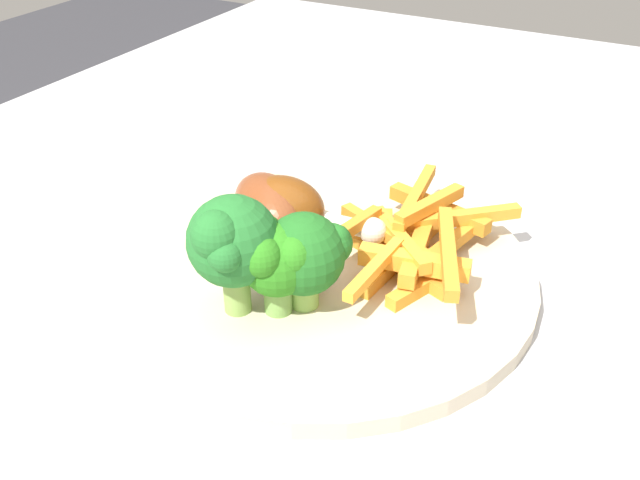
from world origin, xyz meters
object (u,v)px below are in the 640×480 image
broccoli_floret_middle (304,254)px  chicken_drumstick_far (287,209)px  broccoli_floret_front (275,259)px  chicken_drumstick_near (272,211)px  broccoli_floret_back (235,242)px  dining_table (323,335)px  fork (543,93)px  dinner_plate (320,272)px  carrot_fries_pile (415,240)px

broccoli_floret_middle → chicken_drumstick_far: 0.09m
broccoli_floret_front → chicken_drumstick_near: 0.09m
broccoli_floret_middle → broccoli_floret_front: bearing=143.8°
broccoli_floret_back → broccoli_floret_front: bearing=-63.0°
dining_table → fork: size_ratio=6.55×
dinner_plate → broccoli_floret_front: broccoli_floret_front is taller
broccoli_floret_middle → chicken_drumstick_near: broccoli_floret_middle is taller
fork → carrot_fries_pile: bearing=39.4°
chicken_drumstick_near → fork: size_ratio=0.62×
broccoli_floret_middle → broccoli_floret_back: broccoli_floret_back is taller
carrot_fries_pile → chicken_drumstick_near: bearing=101.4°
dining_table → fork: fork is taller
broccoli_floret_back → chicken_drumstick_near: (0.09, 0.03, -0.03)m
fork → broccoli_floret_middle: bearing=34.2°
dining_table → broccoli_floret_middle: broccoli_floret_middle is taller
dinner_plate → broccoli_floret_back: 0.09m
dinner_plate → broccoli_floret_front: size_ratio=4.79×
broccoli_floret_front → carrot_fries_pile: 0.11m
broccoli_floret_middle → chicken_drumstick_far: size_ratio=0.56×
fork → dining_table: bearing=28.1°
dinner_plate → broccoli_floret_middle: broccoli_floret_middle is taller
dining_table → broccoli_floret_front: 0.18m
broccoli_floret_back → chicken_drumstick_far: (0.09, 0.02, -0.03)m
dinner_plate → dining_table: bearing=25.2°
carrot_fries_pile → dinner_plate: bearing=123.9°
dinner_plate → broccoli_floret_front: bearing=-179.0°
chicken_drumstick_near → chicken_drumstick_far: (0.01, -0.01, 0.00)m
broccoli_floret_front → broccoli_floret_middle: bearing=-36.2°
broccoli_floret_middle → broccoli_floret_back: (-0.03, 0.03, 0.01)m
broccoli_floret_back → fork: bearing=-8.1°
carrot_fries_pile → chicken_drumstick_far: chicken_drumstick_far is taller
broccoli_floret_middle → carrot_fries_pile: size_ratio=0.37×
dinner_plate → fork: (0.43, -0.05, -0.00)m
dining_table → dinner_plate: dinner_plate is taller
broccoli_floret_back → chicken_drumstick_far: size_ratio=0.69×
broccoli_floret_front → fork: (0.49, -0.05, -0.05)m
broccoli_floret_middle → chicken_drumstick_near: 0.09m
dinner_plate → broccoli_floret_middle: bearing=-164.3°
broccoli_floret_front → carrot_fries_pile: bearing=-29.2°
dining_table → chicken_drumstick_far: size_ratio=10.91×
broccoli_floret_front → chicken_drumstick_near: (0.07, 0.05, -0.02)m
broccoli_floret_front → broccoli_floret_middle: size_ratio=0.96×
broccoli_floret_front → chicken_drumstick_near: size_ratio=0.52×
broccoli_floret_front → chicken_drumstick_far: (0.08, 0.04, -0.02)m
chicken_drumstick_near → dinner_plate: bearing=-108.6°
dining_table → broccoli_floret_middle: bearing=-159.3°
broccoli_floret_front → broccoli_floret_middle: (0.02, -0.01, -0.00)m
dining_table → broccoli_floret_middle: (-0.09, -0.03, 0.14)m
dinner_plate → broccoli_floret_back: bearing=164.0°
dinner_plate → fork: bearing=-6.7°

